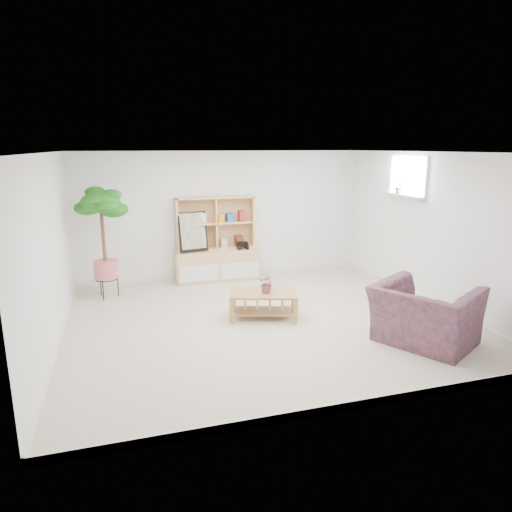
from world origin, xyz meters
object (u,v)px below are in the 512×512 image
object	(u,v)px
storage_unit	(217,239)
coffee_table	(264,305)
floor_tree	(104,244)
armchair	(425,311)

from	to	relation	value
storage_unit	coffee_table	size ratio (longest dim) A/B	1.62
floor_tree	armchair	distance (m)	5.03
storage_unit	coffee_table	world-z (taller)	storage_unit
armchair	storage_unit	bearing A→B (deg)	-1.54
floor_tree	coffee_table	bearing A→B (deg)	-36.76
coffee_table	floor_tree	size ratio (longest dim) A/B	0.53
storage_unit	armchair	bearing A→B (deg)	-61.78
storage_unit	armchair	xyz separation A→B (m)	(1.93, -3.60, -0.35)
floor_tree	armchair	size ratio (longest dim) A/B	1.56
storage_unit	armchair	world-z (taller)	storage_unit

